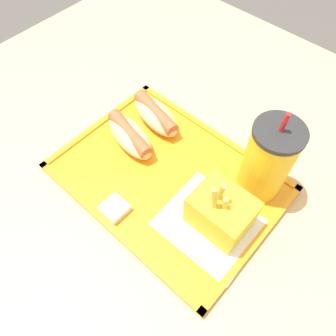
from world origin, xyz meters
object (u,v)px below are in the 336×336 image
Objects in this scene: soda_cup at (267,161)px; fries_carton at (220,213)px; hot_dog_far at (156,114)px; hot_dog_near at (130,135)px; sauce_cup_mayo at (115,208)px.

fries_carton is (-0.01, -0.11, -0.04)m from soda_cup.
soda_cup is at bearing 2.83° from hot_dog_far.
hot_dog_near is at bearing 174.15° from fries_carton.
sauce_cup_mayo is at bearing -66.09° from hot_dog_far.
hot_dog_near is at bearing -160.60° from soda_cup.
sauce_cup_mayo is (-0.15, -0.21, -0.07)m from soda_cup.
hot_dog_far is at bearing 157.39° from fries_carton.
soda_cup is 1.36× the size of hot_dog_near.
sauce_cup_mayo is at bearing -126.53° from soda_cup.
fries_carton is 2.93× the size of sauce_cup_mayo.
fries_carton is (0.23, -0.10, 0.02)m from hot_dog_far.
hot_dog_near is 1.15× the size of fries_carton.
hot_dog_far is 0.07m from hot_dog_near.
fries_carton reaches higher than hot_dog_far.
soda_cup reaches higher than hot_dog_near.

